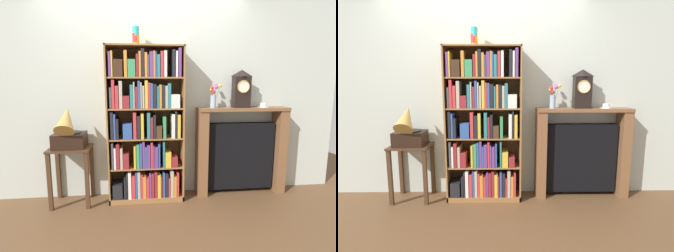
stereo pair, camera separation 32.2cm
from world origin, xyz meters
TOP-DOWN VIEW (x-y plane):
  - ground_plane at (0.00, 0.00)m, footprint 7.84×6.40m
  - wall_back at (0.17, 0.27)m, footprint 4.84×0.08m
  - bookshelf at (-0.00, 0.05)m, footprint 0.91×0.34m
  - cup_stack at (-0.10, 0.09)m, footprint 0.08×0.08m
  - side_table_left at (-0.89, 0.03)m, footprint 0.48×0.40m
  - gramophone at (-0.89, -0.02)m, footprint 0.36×0.45m
  - fireplace_mantel at (1.24, 0.12)m, footprint 1.17×0.26m
  - mantel_clock at (1.21, 0.10)m, footprint 0.21×0.14m
  - flower_vase at (0.85, 0.09)m, footprint 0.15×0.14m
  - teacup_with_saucer at (1.51, 0.10)m, footprint 0.14×0.14m

SIDE VIEW (x-z plane):
  - ground_plane at x=0.00m, z-range -0.02..0.00m
  - side_table_left at x=-0.89m, z-range 0.14..0.84m
  - fireplace_mantel at x=1.24m, z-range -0.01..1.13m
  - bookshelf at x=0.00m, z-range -0.05..1.82m
  - gramophone at x=-0.89m, z-range 0.63..1.17m
  - teacup_with_saucer at x=1.51m, z-range 1.13..1.19m
  - flower_vase at x=0.85m, z-range 1.13..1.43m
  - wall_back at x=0.17m, z-range 0.00..2.67m
  - mantel_clock at x=1.21m, z-range 1.14..1.61m
  - cup_stack at x=-0.10m, z-range 1.87..2.09m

